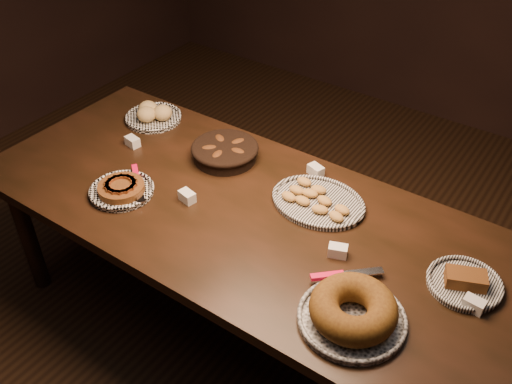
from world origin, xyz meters
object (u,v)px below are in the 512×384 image
Objects in this scene: madeleine_platter at (317,201)px; bundt_cake_plate at (353,311)px; buffet_table at (249,225)px; apple_tart_plate at (122,189)px.

bundt_cake_plate is at bearing -31.40° from madeleine_platter.
madeleine_platter is at bearing 44.48° from buffet_table.
bundt_cake_plate is at bearing 18.49° from apple_tart_plate.
bundt_cake_plate is (0.40, -0.47, 0.03)m from madeleine_platter.
apple_tart_plate is 0.67× the size of bundt_cake_plate.
bundt_cake_plate is at bearing -23.47° from buffet_table.
madeleine_platter is (0.21, 0.20, 0.09)m from buffet_table.
buffet_table is at bearing 152.60° from bundt_cake_plate.
buffet_table is at bearing 43.52° from apple_tart_plate.
madeleine_platter is at bearing 126.92° from bundt_cake_plate.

